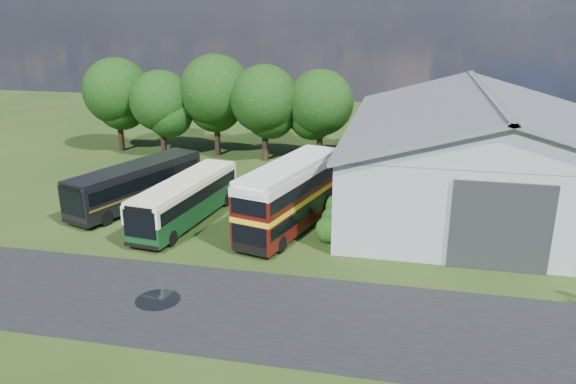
% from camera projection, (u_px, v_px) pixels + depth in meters
% --- Properties ---
extents(ground, '(120.00, 120.00, 0.00)m').
position_uv_depth(ground, '(208.00, 276.00, 29.83)').
color(ground, '#1A310F').
rests_on(ground, ground).
extents(asphalt_road, '(60.00, 8.00, 0.02)m').
position_uv_depth(asphalt_road, '(247.00, 310.00, 26.44)').
color(asphalt_road, black).
rests_on(asphalt_road, ground).
extents(puddle, '(2.20, 2.20, 0.01)m').
position_uv_depth(puddle, '(158.00, 300.00, 27.34)').
color(puddle, black).
rests_on(puddle, ground).
extents(storage_shed, '(18.80, 24.80, 8.15)m').
position_uv_depth(storage_shed, '(480.00, 145.00, 40.34)').
color(storage_shed, gray).
rests_on(storage_shed, ground).
extents(tree_left_a, '(6.46, 6.46, 9.12)m').
position_uv_depth(tree_left_a, '(117.00, 91.00, 54.37)').
color(tree_left_a, black).
rests_on(tree_left_a, ground).
extents(tree_left_b, '(5.78, 5.78, 8.16)m').
position_uv_depth(tree_left_b, '(161.00, 101.00, 52.63)').
color(tree_left_b, black).
rests_on(tree_left_b, ground).
extents(tree_mid, '(6.80, 6.80, 9.60)m').
position_uv_depth(tree_mid, '(216.00, 91.00, 52.54)').
color(tree_mid, black).
rests_on(tree_mid, ground).
extents(tree_right_a, '(6.26, 6.26, 8.83)m').
position_uv_depth(tree_right_a, '(265.00, 99.00, 50.76)').
color(tree_right_a, black).
rests_on(tree_right_a, ground).
extents(tree_right_b, '(5.98, 5.98, 8.45)m').
position_uv_depth(tree_right_b, '(321.00, 103.00, 50.57)').
color(tree_right_b, black).
rests_on(tree_right_b, ground).
extents(shrub_front, '(1.70, 1.70, 1.70)m').
position_uv_depth(shrub_front, '(329.00, 241.00, 34.27)').
color(shrub_front, '#194714').
rests_on(shrub_front, ground).
extents(shrub_mid, '(1.60, 1.60, 1.60)m').
position_uv_depth(shrub_mid, '(333.00, 229.00, 36.12)').
color(shrub_mid, '#194714').
rests_on(shrub_mid, ground).
extents(shrub_back, '(1.80, 1.80, 1.80)m').
position_uv_depth(shrub_back, '(337.00, 218.00, 37.98)').
color(shrub_back, '#194714').
rests_on(shrub_back, ground).
extents(bus_green_single, '(3.80, 10.88, 2.94)m').
position_uv_depth(bus_green_single, '(186.00, 200.00, 36.86)').
color(bus_green_single, black).
rests_on(bus_green_single, ground).
extents(bus_maroon_double, '(5.13, 10.55, 4.40)m').
position_uv_depth(bus_maroon_double, '(290.00, 197.00, 35.47)').
color(bus_maroon_double, black).
rests_on(bus_maroon_double, ground).
extents(bus_dark_single, '(6.06, 11.27, 3.05)m').
position_uv_depth(bus_dark_single, '(137.00, 184.00, 39.93)').
color(bus_dark_single, black).
rests_on(bus_dark_single, ground).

